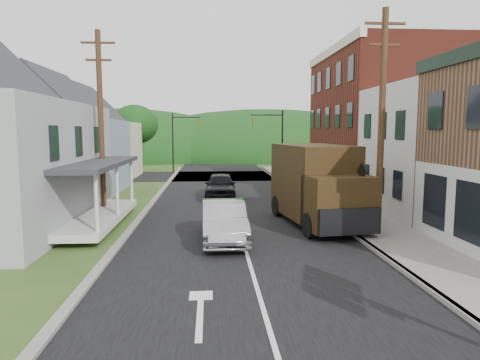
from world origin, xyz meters
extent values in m
plane|color=#2D4719|center=(0.00, 0.00, 0.00)|extent=(120.00, 120.00, 0.00)
cube|color=black|center=(0.00, 10.00, 0.00)|extent=(9.00, 90.00, 0.02)
cube|color=black|center=(0.00, 27.00, 0.00)|extent=(60.00, 9.00, 0.02)
cube|color=slate|center=(5.90, 8.00, 0.07)|extent=(2.80, 55.00, 0.15)
cube|color=slate|center=(4.55, 8.00, 0.07)|extent=(0.20, 55.00, 0.15)
cube|color=slate|center=(-4.65, 8.00, 0.06)|extent=(0.30, 55.00, 0.12)
cube|color=silver|center=(11.30, 7.50, 3.25)|extent=(8.00, 7.00, 6.50)
cube|color=maroon|center=(11.30, 17.00, 5.00)|extent=(8.00, 12.00, 10.00)
cube|color=#7F8EAD|center=(-11.00, 17.00, 2.50)|extent=(7.00, 8.00, 5.00)
cube|color=beige|center=(-11.50, 26.00, 2.50)|extent=(7.00, 8.00, 5.00)
cylinder|color=#472D19|center=(5.60, 3.50, 4.50)|extent=(0.26, 0.26, 9.00)
cube|color=#472D19|center=(5.60, 3.50, 8.40)|extent=(1.60, 0.10, 0.10)
cube|color=#472D19|center=(5.60, 3.50, 7.60)|extent=(1.20, 0.10, 0.10)
cylinder|color=#472D19|center=(-6.50, 8.00, 4.50)|extent=(0.26, 0.26, 9.00)
cube|color=#472D19|center=(-6.50, 8.00, 8.40)|extent=(1.60, 0.10, 0.10)
cube|color=#472D19|center=(-6.50, 8.00, 7.60)|extent=(1.20, 0.10, 0.10)
cylinder|color=black|center=(5.00, 23.50, 3.00)|extent=(0.14, 0.14, 6.00)
cylinder|color=black|center=(3.60, 23.50, 5.60)|extent=(2.80, 0.10, 0.10)
imported|color=olive|center=(2.40, 23.50, 4.90)|extent=(0.16, 0.20, 1.00)
cylinder|color=black|center=(-5.00, 30.50, 3.00)|extent=(0.14, 0.14, 6.00)
cylinder|color=black|center=(-3.60, 30.50, 5.60)|extent=(2.80, 0.10, 0.10)
imported|color=olive|center=(-2.40, 30.50, 4.90)|extent=(0.16, 0.20, 1.00)
cylinder|color=#382616|center=(-9.00, 32.00, 1.96)|extent=(0.36, 0.36, 3.92)
ellipsoid|color=black|center=(-9.00, 32.00, 4.90)|extent=(4.80, 4.80, 4.08)
ellipsoid|color=black|center=(0.00, 55.00, 0.00)|extent=(90.00, 30.00, 16.00)
imported|color=#AAAAAE|center=(-0.72, 2.92, 0.77)|extent=(1.72, 4.72, 1.54)
imported|color=black|center=(-0.60, 13.54, 0.79)|extent=(2.04, 4.72, 1.58)
cube|color=black|center=(3.50, 6.08, 1.97)|extent=(3.22, 5.26, 3.27)
cube|color=black|center=(3.88, 3.17, 1.41)|extent=(2.81, 2.13, 2.14)
cube|color=black|center=(3.85, 3.40, 2.31)|extent=(2.53, 1.65, 0.06)
cube|color=black|center=(4.00, 2.22, 0.85)|extent=(2.48, 0.49, 1.02)
cylinder|color=black|center=(2.69, 3.13, 0.51)|extent=(0.45, 1.05, 1.02)
cylinder|color=black|center=(5.04, 3.44, 0.51)|extent=(0.45, 1.05, 1.02)
cylinder|color=black|center=(2.10, 7.61, 0.51)|extent=(0.45, 1.05, 1.02)
cylinder|color=black|center=(4.45, 7.91, 0.51)|extent=(0.45, 1.05, 1.02)
cylinder|color=black|center=(4.80, 3.11, 1.52)|extent=(0.08, 0.08, 2.74)
cube|color=black|center=(4.73, 3.11, 2.67)|extent=(0.11, 0.80, 0.81)
cube|color=yellow|center=(4.74, 3.11, 2.67)|extent=(0.11, 0.73, 0.73)
camera|label=1|loc=(-1.24, -13.25, 4.25)|focal=32.00mm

